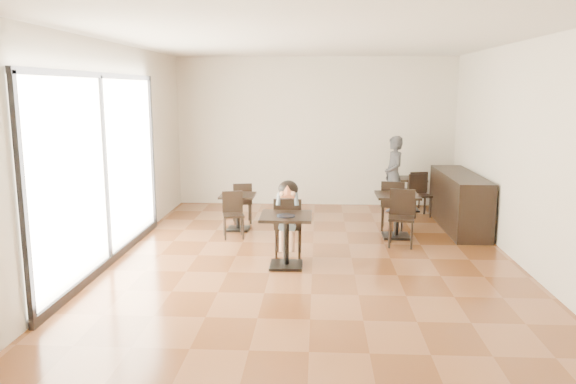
# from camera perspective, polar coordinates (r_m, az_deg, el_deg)

# --- Properties ---
(floor) EXTENTS (6.00, 8.00, 0.01)m
(floor) POSITION_cam_1_polar(r_m,az_deg,el_deg) (8.58, 2.51, -6.63)
(floor) COLOR brown
(floor) RESTS_ON ground
(ceiling) EXTENTS (6.00, 8.00, 0.01)m
(ceiling) POSITION_cam_1_polar(r_m,az_deg,el_deg) (8.23, 2.69, 15.19)
(ceiling) COLOR silver
(ceiling) RESTS_ON floor
(wall_back) EXTENTS (6.00, 0.01, 3.20)m
(wall_back) POSITION_cam_1_polar(r_m,az_deg,el_deg) (12.24, 2.78, 6.13)
(wall_back) COLOR beige
(wall_back) RESTS_ON floor
(wall_front) EXTENTS (6.00, 0.01, 3.20)m
(wall_front) POSITION_cam_1_polar(r_m,az_deg,el_deg) (4.30, 2.08, -1.87)
(wall_front) COLOR beige
(wall_front) RESTS_ON floor
(wall_left) EXTENTS (0.01, 8.00, 3.20)m
(wall_left) POSITION_cam_1_polar(r_m,az_deg,el_deg) (8.81, -17.37, 3.99)
(wall_left) COLOR beige
(wall_left) RESTS_ON floor
(wall_right) EXTENTS (0.01, 8.00, 3.20)m
(wall_right) POSITION_cam_1_polar(r_m,az_deg,el_deg) (8.76, 22.67, 3.63)
(wall_right) COLOR beige
(wall_right) RESTS_ON floor
(storefront_window) EXTENTS (0.04, 4.50, 2.60)m
(storefront_window) POSITION_cam_1_polar(r_m,az_deg,el_deg) (8.36, -18.28, 2.23)
(storefront_window) COLOR white
(storefront_window) RESTS_ON floor
(child_table) EXTENTS (0.72, 0.72, 0.76)m
(child_table) POSITION_cam_1_polar(r_m,az_deg,el_deg) (8.02, -0.19, -5.00)
(child_table) COLOR black
(child_table) RESTS_ON floor
(child_chair) EXTENTS (0.41, 0.41, 0.92)m
(child_chair) POSITION_cam_1_polar(r_m,az_deg,el_deg) (8.53, 0.02, -3.51)
(child_chair) COLOR black
(child_chair) RESTS_ON floor
(child) EXTENTS (0.41, 0.58, 1.16)m
(child) POSITION_cam_1_polar(r_m,az_deg,el_deg) (8.51, 0.02, -2.74)
(child) COLOR slate
(child) RESTS_ON child_chair
(plate) EXTENTS (0.26, 0.26, 0.02)m
(plate) POSITION_cam_1_polar(r_m,az_deg,el_deg) (7.83, -0.24, -2.44)
(plate) COLOR black
(plate) RESTS_ON child_table
(pizza_slice) EXTENTS (0.27, 0.21, 0.06)m
(pizza_slice) POSITION_cam_1_polar(r_m,az_deg,el_deg) (8.23, -0.05, -0.17)
(pizza_slice) COLOR tan
(pizza_slice) RESTS_ON child
(adult_patron) EXTENTS (0.49, 0.64, 1.59)m
(adult_patron) POSITION_cam_1_polar(r_m,az_deg,el_deg) (11.58, 10.69, 1.70)
(adult_patron) COLOR #3B3C41
(adult_patron) RESTS_ON floor
(cafe_table_mid) EXTENTS (0.83, 0.83, 0.75)m
(cafe_table_mid) POSITION_cam_1_polar(r_m,az_deg,el_deg) (9.78, 10.98, -2.39)
(cafe_table_mid) COLOR black
(cafe_table_mid) RESTS_ON floor
(cafe_table_left) EXTENTS (0.74, 0.74, 0.65)m
(cafe_table_left) POSITION_cam_1_polar(r_m,az_deg,el_deg) (10.16, -5.11, -2.05)
(cafe_table_left) COLOR black
(cafe_table_left) RESTS_ON floor
(cafe_table_back) EXTENTS (0.78, 0.78, 0.69)m
(cafe_table_back) POSITION_cam_1_polar(r_m,az_deg,el_deg) (12.00, 12.17, -0.21)
(cafe_table_back) COLOR black
(cafe_table_back) RESTS_ON floor
(chair_mid_a) EXTENTS (0.47, 0.47, 0.91)m
(chair_mid_a) POSITION_cam_1_polar(r_m,az_deg,el_deg) (10.30, 10.59, -1.29)
(chair_mid_a) COLOR black
(chair_mid_a) RESTS_ON floor
(chair_mid_b) EXTENTS (0.47, 0.47, 0.91)m
(chair_mid_b) POSITION_cam_1_polar(r_m,az_deg,el_deg) (9.24, 11.45, -2.68)
(chair_mid_b) COLOR black
(chair_mid_b) RESTS_ON floor
(chair_left_a) EXTENTS (0.42, 0.42, 0.78)m
(chair_left_a) POSITION_cam_1_polar(r_m,az_deg,el_deg) (10.68, -4.69, -1.07)
(chair_left_a) COLOR black
(chair_left_a) RESTS_ON floor
(chair_left_b) EXTENTS (0.42, 0.42, 0.78)m
(chair_left_b) POSITION_cam_1_polar(r_m,az_deg,el_deg) (9.62, -5.58, -2.37)
(chair_left_b) COLOR black
(chair_left_b) RESTS_ON floor
(chair_back_a) EXTENTS (0.44, 0.44, 0.83)m
(chair_back_a) POSITION_cam_1_polar(r_m,az_deg,el_deg) (12.06, 12.80, 0.15)
(chair_back_a) COLOR black
(chair_back_a) RESTS_ON floor
(chair_back_b) EXTENTS (0.44, 0.44, 0.83)m
(chair_back_b) POSITION_cam_1_polar(r_m,az_deg,el_deg) (11.48, 13.30, -0.38)
(chair_back_b) COLOR black
(chair_back_b) RESTS_ON floor
(service_counter) EXTENTS (0.60, 2.40, 1.00)m
(service_counter) POSITION_cam_1_polar(r_m,az_deg,el_deg) (10.71, 16.98, -0.87)
(service_counter) COLOR black
(service_counter) RESTS_ON floor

